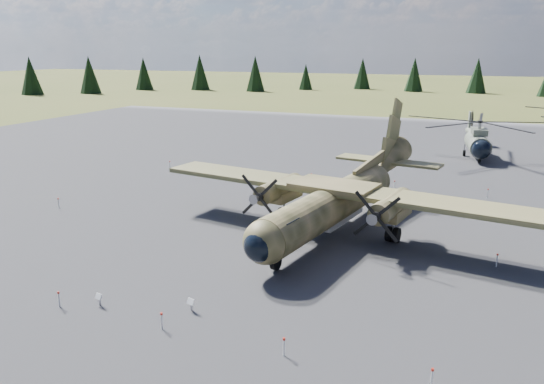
% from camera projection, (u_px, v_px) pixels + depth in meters
% --- Properties ---
extents(ground, '(500.00, 500.00, 0.00)m').
position_uv_depth(ground, '(244.00, 233.00, 37.33)').
color(ground, brown).
rests_on(ground, ground).
extents(apron, '(120.00, 120.00, 0.04)m').
position_uv_depth(apron, '(291.00, 197.00, 46.31)').
color(apron, slate).
rests_on(apron, ground).
extents(transport_plane, '(27.35, 24.61, 9.01)m').
position_uv_depth(transport_plane, '(339.00, 194.00, 37.51)').
color(transport_plane, '#3D3D21').
rests_on(transport_plane, ground).
extents(helicopter_near, '(19.90, 22.01, 4.52)m').
position_uv_depth(helicopter_near, '(479.00, 131.00, 62.08)').
color(helicopter_near, gray).
rests_on(helicopter_near, ground).
extents(info_placard_left, '(0.45, 0.29, 0.66)m').
position_uv_depth(info_placard_left, '(99.00, 298.00, 26.65)').
color(info_placard_left, gray).
rests_on(info_placard_left, ground).
extents(info_placard_right, '(0.47, 0.30, 0.68)m').
position_uv_depth(info_placard_right, '(191.00, 303.00, 26.07)').
color(info_placard_right, gray).
rests_on(info_placard_right, ground).
extents(barrier_fence, '(33.12, 29.62, 0.85)m').
position_uv_depth(barrier_fence, '(237.00, 226.00, 37.29)').
color(barrier_fence, white).
rests_on(barrier_fence, ground).
extents(treeline, '(288.41, 291.88, 10.96)m').
position_uv_depth(treeline, '(275.00, 140.00, 46.47)').
color(treeline, black).
rests_on(treeline, ground).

